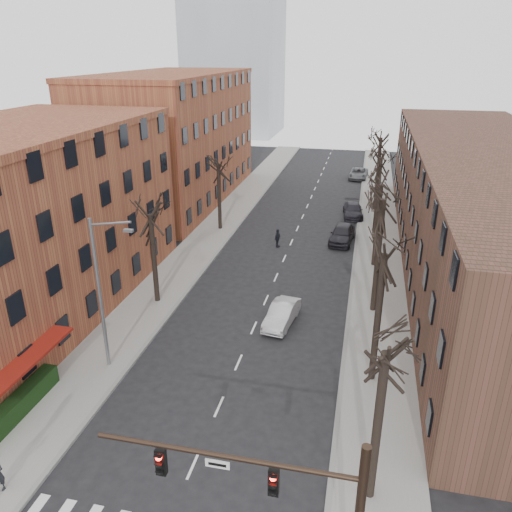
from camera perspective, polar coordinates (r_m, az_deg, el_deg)
The scene contains 22 objects.
sidewalk_left at distance 51.70m, azimuth -4.22°, elevation 3.52°, with size 4.00×90.00×0.15m, color gray.
sidewalk_right at distance 49.69m, azimuth 13.76°, elevation 2.10°, with size 4.00×90.00×0.15m, color gray.
building_left_near at distance 36.52m, azimuth -25.99°, elevation 2.80°, with size 12.00×26.00×12.00m, color brown.
building_left_far at distance 60.84m, azimuth -9.35°, elevation 12.94°, with size 12.00×28.00×14.00m, color brown.
building_right at distance 44.44m, azimuth 24.74°, elevation 4.91°, with size 12.00×50.00×10.00m, color #513026.
awning_left at distance 29.17m, azimuth -24.16°, elevation -15.31°, with size 1.20×7.00×0.15m, color maroon.
hedge at distance 28.25m, azimuth -25.74°, elevation -15.33°, with size 0.80×6.00×1.00m, color #1A3412.
tree_right_a at distance 23.17m, azimuth 12.79°, elevation -25.27°, with size 5.20×5.20×10.00m, color black, non-canonical shape.
tree_right_b at distance 29.19m, azimuth 13.02°, elevation -13.63°, with size 5.20×5.20×10.80m, color black, non-canonical shape.
tree_right_c at distance 35.98m, azimuth 13.15°, elevation -6.16°, with size 5.20×5.20×11.60m, color black, non-canonical shape.
tree_right_d at distance 43.19m, azimuth 13.24°, elevation -1.13°, with size 5.20×5.20×10.00m, color black, non-canonical shape.
tree_right_e at distance 50.64m, azimuth 13.30°, elevation 2.45°, with size 5.20×5.20×10.80m, color black, non-canonical shape.
tree_right_f at distance 58.24m, azimuth 13.35°, elevation 5.10°, with size 5.20×5.20×11.60m, color black, non-canonical shape.
tree_left_a at distance 36.95m, azimuth -11.17°, elevation -5.17°, with size 5.20×5.20×9.50m, color black, non-canonical shape.
tree_left_b at distance 50.71m, azimuth -4.11°, elevation 3.05°, with size 5.20×5.20×9.50m, color black, non-canonical shape.
signal_mast_arm at distance 16.56m, azimuth 5.64°, elevation -27.07°, with size 8.14×0.30×7.20m.
streetlight at distance 28.17m, azimuth -17.22°, elevation -3.60°, with size 2.45×0.22×9.03m.
silver_sedan at distance 33.29m, azimuth 2.96°, elevation -6.66°, with size 1.49×4.28×1.41m, color #B0B2B8.
parked_car_near at distance 47.66m, azimuth 9.82°, elevation 2.54°, with size 2.01×5.01×1.71m, color black.
parked_car_mid at distance 55.32m, azimuth 11.02°, elevation 5.15°, with size 2.00×4.93×1.43m, color black.
parked_car_far at distance 72.32m, azimuth 11.62°, elevation 9.22°, with size 2.35×5.10×1.42m, color #575A5F.
pedestrian_crossing at distance 45.82m, azimuth 2.47°, elevation 2.05°, with size 1.01×0.42×1.73m, color black.
Camera 1 is at (6.37, -11.68, 17.01)m, focal length 35.00 mm.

